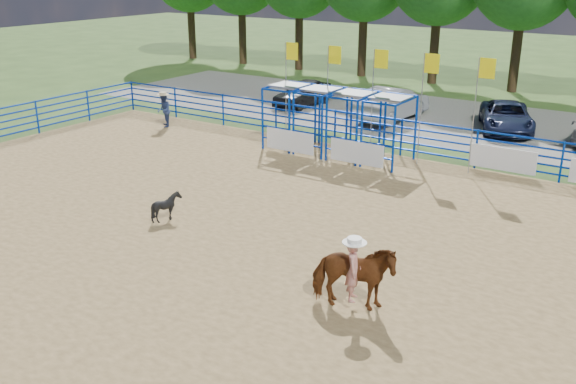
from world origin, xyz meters
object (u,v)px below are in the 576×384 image
object	(u,v)px
car_c	(506,117)
spectator_cowboy	(164,110)
car_b	(392,103)
horse_and_rider	(353,273)
car_a	(303,93)
calf	(167,206)

from	to	relation	value
car_c	spectator_cowboy	bearing A→B (deg)	-169.88
spectator_cowboy	car_b	xyz separation A→B (m)	(8.19, 7.19, -0.03)
spectator_cowboy	car_c	bearing A→B (deg)	31.10
car_c	horse_and_rider	bearing A→B (deg)	-105.55
car_a	car_c	bearing A→B (deg)	5.09
horse_and_rider	spectator_cowboy	xyz separation A→B (m)	(-15.15, 9.90, -0.07)
spectator_cowboy	horse_and_rider	bearing A→B (deg)	-33.17
car_c	calf	bearing A→B (deg)	-128.94
car_b	horse_and_rider	bearing A→B (deg)	116.23
car_a	spectator_cowboy	bearing A→B (deg)	-108.16
horse_and_rider	car_b	bearing A→B (deg)	112.17
spectator_cowboy	car_c	distance (m)	15.70
horse_and_rider	spectator_cowboy	bearing A→B (deg)	146.83
spectator_cowboy	car_a	size ratio (longest dim) A/B	0.40
calf	car_c	size ratio (longest dim) A/B	0.19
spectator_cowboy	car_a	world-z (taller)	spectator_cowboy
horse_and_rider	calf	world-z (taller)	horse_and_rider
car_a	car_c	world-z (taller)	car_a
car_a	car_b	world-z (taller)	car_b
calf	spectator_cowboy	world-z (taller)	spectator_cowboy
horse_and_rider	car_c	size ratio (longest dim) A/B	0.52
calf	car_c	world-z (taller)	car_c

